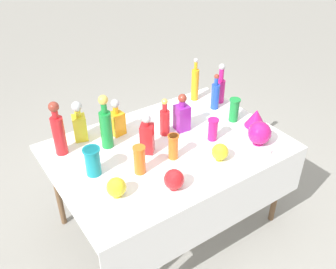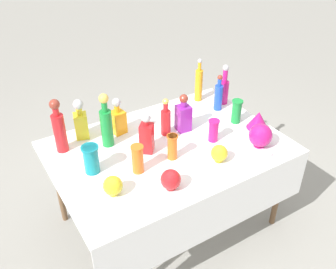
{
  "view_description": "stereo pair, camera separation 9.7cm",
  "coord_description": "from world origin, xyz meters",
  "px_view_note": "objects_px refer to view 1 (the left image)",
  "views": [
    {
      "loc": [
        -1.22,
        -1.8,
        2.32
      ],
      "look_at": [
        0.0,
        0.0,
        0.86
      ],
      "focal_mm": 40.0,
      "sensor_mm": 36.0,
      "label": 1
    },
    {
      "loc": [
        -1.14,
        -1.85,
        2.32
      ],
      "look_at": [
        0.0,
        0.0,
        0.86
      ],
      "focal_mm": 40.0,
      "sensor_mm": 36.0,
      "label": 2
    }
  ],
  "objects_px": {
    "slender_vase_2": "(213,129)",
    "round_bowl_3": "(116,187)",
    "square_decanter_0": "(117,120)",
    "tall_bottle_3": "(165,120)",
    "round_bowl_1": "(260,133)",
    "tall_bottle_1": "(106,125)",
    "tall_bottle_4": "(58,131)",
    "tall_bottle_2": "(195,83)",
    "fluted_vase_0": "(256,118)",
    "square_decanter_1": "(79,123)",
    "square_decanter_2": "(147,136)",
    "slender_vase_4": "(93,161)",
    "round_bowl_0": "(220,152)",
    "slender_vase_0": "(173,146)",
    "slender_vase_1": "(234,109)",
    "square_decanter_3": "(182,115)",
    "tall_bottle_0": "(215,95)",
    "slender_vase_3": "(140,159)",
    "tall_bottle_5": "(220,87)",
    "round_bowl_2": "(174,179)"
  },
  "relations": [
    {
      "from": "slender_vase_2",
      "to": "round_bowl_3",
      "type": "bearing_deg",
      "value": -170.7
    },
    {
      "from": "square_decanter_0",
      "to": "round_bowl_3",
      "type": "distance_m",
      "value": 0.68
    },
    {
      "from": "tall_bottle_3",
      "to": "round_bowl_1",
      "type": "height_order",
      "value": "tall_bottle_3"
    },
    {
      "from": "tall_bottle_1",
      "to": "tall_bottle_4",
      "type": "distance_m",
      "value": 0.32
    },
    {
      "from": "tall_bottle_2",
      "to": "fluted_vase_0",
      "type": "height_order",
      "value": "tall_bottle_2"
    },
    {
      "from": "square_decanter_1",
      "to": "square_decanter_2",
      "type": "bearing_deg",
      "value": -51.58
    },
    {
      "from": "slender_vase_2",
      "to": "tall_bottle_4",
      "type": "bearing_deg",
      "value": 154.66
    },
    {
      "from": "slender_vase_4",
      "to": "round_bowl_3",
      "type": "xyz_separation_m",
      "value": [
        0.02,
        -0.27,
        -0.04
      ]
    },
    {
      "from": "fluted_vase_0",
      "to": "round_bowl_0",
      "type": "height_order",
      "value": "fluted_vase_0"
    },
    {
      "from": "slender_vase_0",
      "to": "tall_bottle_3",
      "type": "bearing_deg",
      "value": 67.15
    },
    {
      "from": "slender_vase_1",
      "to": "square_decanter_3",
      "type": "bearing_deg",
      "value": 163.16
    },
    {
      "from": "square_decanter_2",
      "to": "slender_vase_0",
      "type": "xyz_separation_m",
      "value": [
        0.11,
        -0.16,
        -0.03
      ]
    },
    {
      "from": "square_decanter_0",
      "to": "round_bowl_1",
      "type": "relative_size",
      "value": 1.65
    },
    {
      "from": "tall_bottle_0",
      "to": "tall_bottle_2",
      "type": "height_order",
      "value": "tall_bottle_2"
    },
    {
      "from": "tall_bottle_3",
      "to": "tall_bottle_2",
      "type": "bearing_deg",
      "value": 30.68
    },
    {
      "from": "slender_vase_1",
      "to": "round_bowl_1",
      "type": "xyz_separation_m",
      "value": [
        -0.07,
        -0.34,
        -0.01
      ]
    },
    {
      "from": "square_decanter_3",
      "to": "slender_vase_3",
      "type": "distance_m",
      "value": 0.59
    },
    {
      "from": "tall_bottle_1",
      "to": "square_decanter_0",
      "type": "relative_size",
      "value": 1.41
    },
    {
      "from": "tall_bottle_4",
      "to": "tall_bottle_1",
      "type": "bearing_deg",
      "value": -19.46
    },
    {
      "from": "slender_vase_1",
      "to": "round_bowl_1",
      "type": "height_order",
      "value": "slender_vase_1"
    },
    {
      "from": "round_bowl_1",
      "to": "slender_vase_1",
      "type": "bearing_deg",
      "value": 78.53
    },
    {
      "from": "tall_bottle_5",
      "to": "round_bowl_3",
      "type": "relative_size",
      "value": 2.73
    },
    {
      "from": "tall_bottle_0",
      "to": "slender_vase_1",
      "type": "distance_m",
      "value": 0.23
    },
    {
      "from": "tall_bottle_5",
      "to": "slender_vase_1",
      "type": "distance_m",
      "value": 0.32
    },
    {
      "from": "tall_bottle_0",
      "to": "round_bowl_2",
      "type": "relative_size",
      "value": 2.28
    },
    {
      "from": "square_decanter_0",
      "to": "round_bowl_3",
      "type": "relative_size",
      "value": 2.26
    },
    {
      "from": "slender_vase_1",
      "to": "fluted_vase_0",
      "type": "bearing_deg",
      "value": -65.71
    },
    {
      "from": "tall_bottle_4",
      "to": "slender_vase_3",
      "type": "xyz_separation_m",
      "value": [
        0.34,
        -0.49,
        -0.08
      ]
    },
    {
      "from": "tall_bottle_0",
      "to": "round_bowl_1",
      "type": "distance_m",
      "value": 0.58
    },
    {
      "from": "square_decanter_1",
      "to": "round_bowl_2",
      "type": "distance_m",
      "value": 0.86
    },
    {
      "from": "tall_bottle_3",
      "to": "slender_vase_1",
      "type": "xyz_separation_m",
      "value": [
        0.55,
        -0.14,
        -0.02
      ]
    },
    {
      "from": "slender_vase_3",
      "to": "round_bowl_2",
      "type": "distance_m",
      "value": 0.27
    },
    {
      "from": "slender_vase_0",
      "to": "tall_bottle_5",
      "type": "bearing_deg",
      "value": 28.75
    },
    {
      "from": "square_decanter_1",
      "to": "square_decanter_3",
      "type": "distance_m",
      "value": 0.75
    },
    {
      "from": "tall_bottle_1",
      "to": "fluted_vase_0",
      "type": "relative_size",
      "value": 2.49
    },
    {
      "from": "slender_vase_3",
      "to": "slender_vase_4",
      "type": "distance_m",
      "value": 0.3
    },
    {
      "from": "tall_bottle_3",
      "to": "fluted_vase_0",
      "type": "distance_m",
      "value": 0.7
    },
    {
      "from": "round_bowl_3",
      "to": "slender_vase_3",
      "type": "bearing_deg",
      "value": 26.59
    },
    {
      "from": "slender_vase_1",
      "to": "round_bowl_0",
      "type": "distance_m",
      "value": 0.54
    },
    {
      "from": "tall_bottle_4",
      "to": "slender_vase_2",
      "type": "distance_m",
      "value": 1.08
    },
    {
      "from": "tall_bottle_0",
      "to": "fluted_vase_0",
      "type": "bearing_deg",
      "value": -79.93
    },
    {
      "from": "square_decanter_2",
      "to": "slender_vase_1",
      "type": "bearing_deg",
      "value": -1.94
    },
    {
      "from": "tall_bottle_5",
      "to": "square_decanter_1",
      "type": "bearing_deg",
      "value": 173.62
    },
    {
      "from": "square_decanter_1",
      "to": "round_bowl_3",
      "type": "bearing_deg",
      "value": -95.49
    },
    {
      "from": "tall_bottle_0",
      "to": "square_decanter_2",
      "type": "distance_m",
      "value": 0.81
    },
    {
      "from": "round_bowl_3",
      "to": "round_bowl_2",
      "type": "bearing_deg",
      "value": -23.19
    },
    {
      "from": "square_decanter_2",
      "to": "slender_vase_3",
      "type": "relative_size",
      "value": 1.5
    },
    {
      "from": "tall_bottle_0",
      "to": "tall_bottle_1",
      "type": "bearing_deg",
      "value": 179.43
    },
    {
      "from": "square_decanter_0",
      "to": "square_decanter_3",
      "type": "distance_m",
      "value": 0.49
    },
    {
      "from": "tall_bottle_5",
      "to": "slender_vase_0",
      "type": "bearing_deg",
      "value": -151.25
    }
  ]
}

